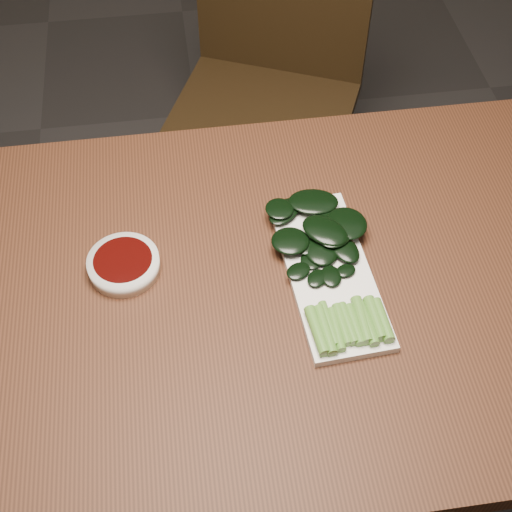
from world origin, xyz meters
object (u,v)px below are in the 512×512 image
object	(u,v)px
serving_plate	(329,273)
gai_lan	(329,259)
chair_far	(268,85)
table	(238,312)
sauce_bowl	(124,264)

from	to	relation	value
serving_plate	gai_lan	world-z (taller)	gai_lan
chair_far	gai_lan	size ratio (longest dim) A/B	2.60
chair_far	gai_lan	distance (m)	0.88
table	gai_lan	xyz separation A→B (m)	(0.16, 0.02, 0.10)
chair_far	table	bearing A→B (deg)	-78.40
table	gai_lan	bearing A→B (deg)	7.15
chair_far	gai_lan	world-z (taller)	chair_far
table	sauce_bowl	world-z (taller)	sauce_bowl
serving_plate	gai_lan	distance (m)	0.02
gai_lan	table	bearing A→B (deg)	-172.85
table	serving_plate	world-z (taller)	serving_plate
table	sauce_bowl	distance (m)	0.21
table	gai_lan	world-z (taller)	gai_lan
serving_plate	gai_lan	bearing A→B (deg)	84.81
serving_plate	gai_lan	size ratio (longest dim) A/B	0.99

